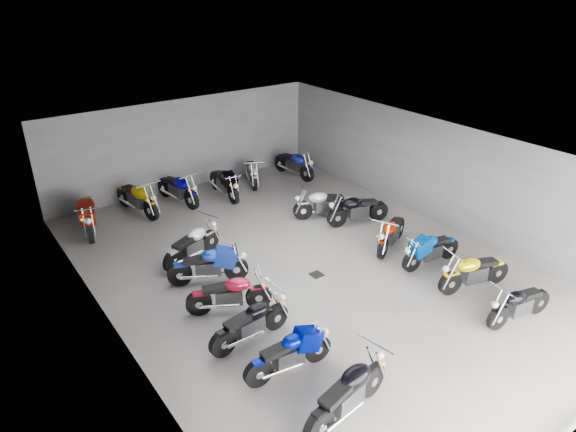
% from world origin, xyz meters
% --- Properties ---
extents(ground, '(14.00, 14.00, 0.00)m').
position_xyz_m(ground, '(0.00, 0.00, 0.00)').
color(ground, gray).
rests_on(ground, ground).
extents(wall_back, '(10.00, 0.10, 3.20)m').
position_xyz_m(wall_back, '(0.00, 7.00, 1.60)').
color(wall_back, gray).
rests_on(wall_back, ground).
extents(wall_left, '(0.10, 14.00, 3.20)m').
position_xyz_m(wall_left, '(-5.00, 0.00, 1.60)').
color(wall_left, gray).
rests_on(wall_left, ground).
extents(wall_right, '(0.10, 14.00, 3.20)m').
position_xyz_m(wall_right, '(5.00, 0.00, 1.60)').
color(wall_right, gray).
rests_on(wall_right, ground).
extents(ceiling, '(10.00, 14.00, 0.04)m').
position_xyz_m(ceiling, '(0.00, 0.00, 3.22)').
color(ceiling, black).
rests_on(ceiling, wall_back).
extents(drain_grate, '(0.32, 0.32, 0.01)m').
position_xyz_m(drain_grate, '(0.00, -0.50, 0.01)').
color(drain_grate, black).
rests_on(drain_grate, ground).
extents(motorcycle_left_a, '(2.11, 0.55, 0.93)m').
position_xyz_m(motorcycle_left_a, '(-2.47, -4.45, 0.51)').
color(motorcycle_left_a, black).
rests_on(motorcycle_left_a, ground).
extents(motorcycle_left_b, '(1.93, 0.42, 0.85)m').
position_xyz_m(motorcycle_left_b, '(-2.66, -2.98, 0.46)').
color(motorcycle_left_b, black).
rests_on(motorcycle_left_b, ground).
extents(motorcycle_left_c, '(1.98, 0.42, 0.87)m').
position_xyz_m(motorcycle_left_c, '(-2.77, -1.74, 0.48)').
color(motorcycle_left_c, black).
rests_on(motorcycle_left_c, ground).
extents(motorcycle_left_d, '(1.85, 0.95, 0.87)m').
position_xyz_m(motorcycle_left_d, '(-2.59, -0.55, 0.47)').
color(motorcycle_left_d, black).
rests_on(motorcycle_left_d, ground).
extents(motorcycle_left_e, '(1.90, 0.97, 0.89)m').
position_xyz_m(motorcycle_left_e, '(-2.40, 0.82, 0.49)').
color(motorcycle_left_e, black).
rests_on(motorcycle_left_e, ground).
extents(motorcycle_left_f, '(1.93, 0.77, 0.88)m').
position_xyz_m(motorcycle_left_f, '(-2.24, 2.06, 0.48)').
color(motorcycle_left_f, black).
rests_on(motorcycle_left_f, ground).
extents(motorcycle_right_a, '(1.88, 0.45, 0.83)m').
position_xyz_m(motorcycle_right_a, '(2.44, -4.64, 0.45)').
color(motorcycle_right_a, black).
rests_on(motorcycle_right_a, ground).
extents(motorcycle_right_b, '(1.99, 0.64, 0.89)m').
position_xyz_m(motorcycle_right_b, '(2.72, -3.24, 0.49)').
color(motorcycle_right_b, black).
rests_on(motorcycle_right_b, ground).
extents(motorcycle_right_c, '(1.94, 0.42, 0.85)m').
position_xyz_m(motorcycle_right_c, '(2.77, -1.86, 0.46)').
color(motorcycle_right_c, black).
rests_on(motorcycle_right_c, ground).
extents(motorcycle_right_d, '(1.86, 0.96, 0.88)m').
position_xyz_m(motorcycle_right_d, '(2.61, -0.59, 0.48)').
color(motorcycle_right_d, black).
rests_on(motorcycle_right_d, ground).
extents(motorcycle_right_e, '(2.00, 0.71, 0.90)m').
position_xyz_m(motorcycle_right_e, '(2.89, 1.10, 0.49)').
color(motorcycle_right_e, black).
rests_on(motorcycle_right_e, ground).
extents(motorcycle_right_f, '(1.90, 0.93, 0.89)m').
position_xyz_m(motorcycle_right_f, '(2.32, 2.06, 0.48)').
color(motorcycle_right_f, black).
rests_on(motorcycle_right_f, ground).
extents(motorcycle_back_a, '(0.73, 2.34, 1.04)m').
position_xyz_m(motorcycle_back_a, '(-4.01, 5.47, 0.57)').
color(motorcycle_back_a, black).
rests_on(motorcycle_back_a, ground).
extents(motorcycle_back_b, '(0.62, 2.24, 0.99)m').
position_xyz_m(motorcycle_back_b, '(-2.33, 5.81, 0.54)').
color(motorcycle_back_b, black).
rests_on(motorcycle_back_b, ground).
extents(motorcycle_back_c, '(0.59, 2.17, 0.96)m').
position_xyz_m(motorcycle_back_c, '(-0.92, 5.80, 0.52)').
color(motorcycle_back_c, black).
rests_on(motorcycle_back_c, ground).
extents(motorcycle_back_d, '(0.47, 2.15, 0.94)m').
position_xyz_m(motorcycle_back_d, '(0.61, 5.37, 0.51)').
color(motorcycle_back_d, black).
rests_on(motorcycle_back_d, ground).
extents(motorcycle_back_e, '(0.92, 1.80, 0.85)m').
position_xyz_m(motorcycle_back_e, '(2.03, 5.83, 0.46)').
color(motorcycle_back_e, black).
rests_on(motorcycle_back_e, ground).
extents(motorcycle_back_f, '(0.46, 2.12, 0.93)m').
position_xyz_m(motorcycle_back_f, '(3.73, 5.52, 0.51)').
color(motorcycle_back_f, black).
rests_on(motorcycle_back_f, ground).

